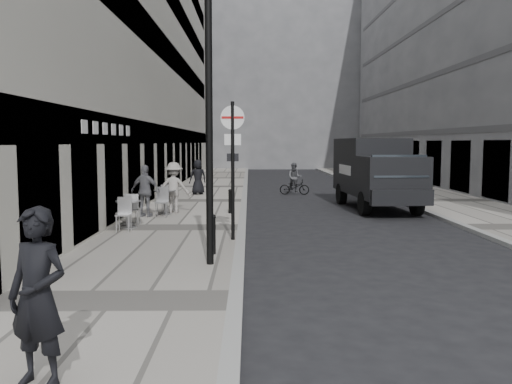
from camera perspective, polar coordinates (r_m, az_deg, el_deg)
ground at (r=6.59m, az=-2.84°, el=-18.93°), size 120.00×120.00×0.00m
sidewalk at (r=24.26m, az=-6.00°, el=-1.02°), size 4.00×60.00×0.12m
far_sidewalk at (r=25.70m, az=19.23°, el=-0.94°), size 4.00×60.00×0.12m
building_left at (r=31.77m, az=-12.55°, el=16.57°), size 4.00×45.00×18.00m
building_right at (r=34.26m, az=24.12°, el=17.11°), size 6.00×45.00×20.00m
building_far at (r=62.58m, az=0.46°, el=12.88°), size 24.00×16.00×22.00m
walking_man at (r=6.24m, az=-21.99°, el=-10.22°), size 0.81×0.66×1.91m
sign_post at (r=14.23m, az=-2.47°, el=4.25°), size 0.63×0.10×3.64m
lamppost at (r=11.39m, az=-4.97°, el=8.85°), size 0.27×0.27×5.93m
bollard_near at (r=19.71m, az=-2.76°, el=-1.06°), size 0.11×0.11×0.83m
bollard_far at (r=12.58m, az=-4.52°, el=-4.60°), size 0.12×0.12×0.86m
panel_van at (r=22.54m, az=12.43°, el=2.36°), size 2.57×6.19×2.86m
cyclist at (r=28.01m, az=4.07°, el=1.03°), size 1.59×0.75×1.65m
pedestrian_a at (r=19.12m, az=-11.55°, el=0.11°), size 1.13×0.70×1.80m
pedestrian_b at (r=20.08m, az=-8.64°, el=0.46°), size 1.26×0.81×1.85m
pedestrian_c at (r=27.01m, az=-6.14°, el=1.58°), size 0.99×0.82×1.73m
cafe_table_near at (r=17.53m, az=-13.36°, el=-1.85°), size 0.70×1.58×0.90m
cafe_table_mid at (r=16.75m, az=-13.27°, el=-2.03°), size 0.76×1.72×0.98m
cafe_table_far at (r=19.71m, az=-9.57°, el=-0.82°), size 0.80×1.80×1.02m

